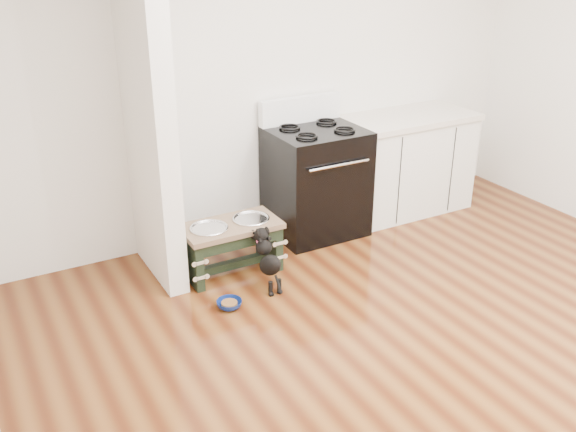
{
  "coord_description": "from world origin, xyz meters",
  "views": [
    {
      "loc": [
        -2.45,
        -2.2,
        2.43
      ],
      "look_at": [
        -0.37,
        1.53,
        0.52
      ],
      "focal_mm": 40.0,
      "sensor_mm": 36.0,
      "label": 1
    }
  ],
  "objects": [
    {
      "name": "puppy",
      "position": [
        -0.57,
        1.49,
        0.25
      ],
      "size": [
        0.13,
        0.38,
        0.45
      ],
      "color": "black",
      "rests_on": "ground"
    },
    {
      "name": "room_shell",
      "position": [
        0.0,
        0.0,
        1.62
      ],
      "size": [
        5.0,
        5.0,
        5.0
      ],
      "color": "silver",
      "rests_on": "ground"
    },
    {
      "name": "partition_wall",
      "position": [
        -1.18,
        2.1,
        1.35
      ],
      "size": [
        0.15,
        0.8,
        2.7
      ],
      "primitive_type": "cube",
      "color": "silver",
      "rests_on": "ground"
    },
    {
      "name": "floor_bowl",
      "position": [
        -0.93,
        1.37,
        0.03
      ],
      "size": [
        0.24,
        0.24,
        0.06
      ],
      "rotation": [
        0.0,
        0.0,
        0.42
      ],
      "color": "navy",
      "rests_on": "ground"
    },
    {
      "name": "oven_range",
      "position": [
        0.25,
        2.16,
        0.48
      ],
      "size": [
        0.76,
        0.69,
        1.14
      ],
      "color": "black",
      "rests_on": "ground"
    },
    {
      "name": "ground",
      "position": [
        0.0,
        0.0,
        0.0
      ],
      "size": [
        5.0,
        5.0,
        0.0
      ],
      "primitive_type": "plane",
      "color": "#451D0C",
      "rests_on": "ground"
    },
    {
      "name": "cabinet_run",
      "position": [
        1.23,
        2.18,
        0.45
      ],
      "size": [
        1.24,
        0.64,
        0.91
      ],
      "color": "silver",
      "rests_on": "ground"
    },
    {
      "name": "dog_feeder",
      "position": [
        -0.7,
        1.83,
        0.29
      ],
      "size": [
        0.74,
        0.4,
        0.42
      ],
      "color": "black",
      "rests_on": "ground"
    }
  ]
}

